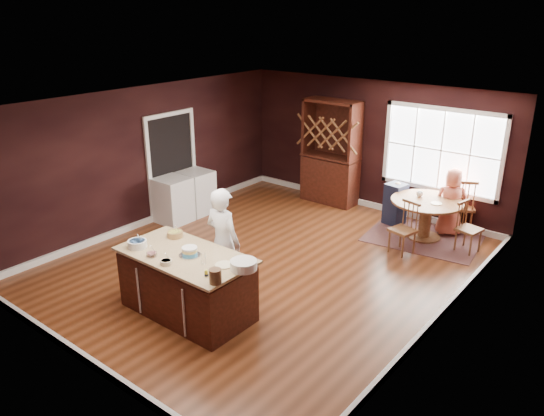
{
  "coord_description": "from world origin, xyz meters",
  "views": [
    {
      "loc": [
        5.1,
        -6.26,
        4.08
      ],
      "look_at": [
        0.15,
        -0.05,
        1.05
      ],
      "focal_mm": 35.0,
      "sensor_mm": 36.0,
      "label": 1
    }
  ],
  "objects_px": {
    "hutch": "(331,152)",
    "washer": "(173,200)",
    "chair_south": "(403,228)",
    "dryer": "(196,192)",
    "chair_east": "(470,227)",
    "seated_woman": "(451,202)",
    "kitchen_island": "(187,285)",
    "chair_north": "(461,204)",
    "toddler": "(399,184)",
    "layer_cake": "(190,251)",
    "high_chair": "(395,203)",
    "dining_table": "(426,211)",
    "baker": "(223,242)"
  },
  "relations": [
    {
      "from": "dining_table",
      "to": "hutch",
      "type": "bearing_deg",
      "value": 167.01
    },
    {
      "from": "hutch",
      "to": "washer",
      "type": "xyz_separation_m",
      "value": [
        -1.81,
        -2.94,
        -0.67
      ]
    },
    {
      "from": "washer",
      "to": "dryer",
      "type": "relative_size",
      "value": 1.01
    },
    {
      "from": "chair_north",
      "to": "dryer",
      "type": "bearing_deg",
      "value": -0.96
    },
    {
      "from": "chair_north",
      "to": "seated_woman",
      "type": "height_order",
      "value": "seated_woman"
    },
    {
      "from": "chair_east",
      "to": "dryer",
      "type": "relative_size",
      "value": 1.03
    },
    {
      "from": "chair_north",
      "to": "toddler",
      "type": "relative_size",
      "value": 4.19
    },
    {
      "from": "kitchen_island",
      "to": "washer",
      "type": "distance_m",
      "value": 3.51
    },
    {
      "from": "high_chair",
      "to": "seated_woman",
      "type": "bearing_deg",
      "value": 19.9
    },
    {
      "from": "chair_south",
      "to": "seated_woman",
      "type": "bearing_deg",
      "value": 89.95
    },
    {
      "from": "seated_woman",
      "to": "toddler",
      "type": "height_order",
      "value": "seated_woman"
    },
    {
      "from": "toddler",
      "to": "hutch",
      "type": "bearing_deg",
      "value": 172.7
    },
    {
      "from": "chair_south",
      "to": "dryer",
      "type": "height_order",
      "value": "chair_south"
    },
    {
      "from": "kitchen_island",
      "to": "washer",
      "type": "xyz_separation_m",
      "value": [
        -2.75,
        2.18,
        0.02
      ]
    },
    {
      "from": "dryer",
      "to": "chair_north",
      "type": "bearing_deg",
      "value": 27.78
    },
    {
      "from": "chair_south",
      "to": "chair_north",
      "type": "distance_m",
      "value": 1.65
    },
    {
      "from": "hutch",
      "to": "seated_woman",
      "type": "bearing_deg",
      "value": -2.16
    },
    {
      "from": "dining_table",
      "to": "layer_cake",
      "type": "height_order",
      "value": "layer_cake"
    },
    {
      "from": "dining_table",
      "to": "chair_north",
      "type": "height_order",
      "value": "chair_north"
    },
    {
      "from": "chair_south",
      "to": "washer",
      "type": "distance_m",
      "value": 4.5
    },
    {
      "from": "chair_east",
      "to": "chair_south",
      "type": "relative_size",
      "value": 0.97
    },
    {
      "from": "hutch",
      "to": "washer",
      "type": "distance_m",
      "value": 3.52
    },
    {
      "from": "dining_table",
      "to": "high_chair",
      "type": "distance_m",
      "value": 0.82
    },
    {
      "from": "baker",
      "to": "dining_table",
      "type": "bearing_deg",
      "value": -111.67
    },
    {
      "from": "chair_south",
      "to": "toddler",
      "type": "bearing_deg",
      "value": 134.08
    },
    {
      "from": "chair_south",
      "to": "hutch",
      "type": "relative_size",
      "value": 0.42
    },
    {
      "from": "hutch",
      "to": "washer",
      "type": "height_order",
      "value": "hutch"
    },
    {
      "from": "chair_east",
      "to": "toddler",
      "type": "bearing_deg",
      "value": 86.99
    },
    {
      "from": "high_chair",
      "to": "dryer",
      "type": "xyz_separation_m",
      "value": [
        -3.53,
        -2.02,
        0.01
      ]
    },
    {
      "from": "kitchen_island",
      "to": "seated_woman",
      "type": "xyz_separation_m",
      "value": [
        1.82,
        5.01,
        0.21
      ]
    },
    {
      "from": "baker",
      "to": "chair_east",
      "type": "height_order",
      "value": "baker"
    },
    {
      "from": "chair_east",
      "to": "high_chair",
      "type": "distance_m",
      "value": 1.64
    },
    {
      "from": "washer",
      "to": "dryer",
      "type": "height_order",
      "value": "washer"
    },
    {
      "from": "layer_cake",
      "to": "dryer",
      "type": "bearing_deg",
      "value": 135.27
    },
    {
      "from": "kitchen_island",
      "to": "washer",
      "type": "height_order",
      "value": "kitchen_island"
    },
    {
      "from": "chair_east",
      "to": "seated_woman",
      "type": "distance_m",
      "value": 0.8
    },
    {
      "from": "kitchen_island",
      "to": "hutch",
      "type": "distance_m",
      "value": 5.25
    },
    {
      "from": "kitchen_island",
      "to": "dryer",
      "type": "height_order",
      "value": "kitchen_island"
    },
    {
      "from": "baker",
      "to": "high_chair",
      "type": "relative_size",
      "value": 1.93
    },
    {
      "from": "high_chair",
      "to": "toddler",
      "type": "height_order",
      "value": "toddler"
    },
    {
      "from": "chair_east",
      "to": "hutch",
      "type": "xyz_separation_m",
      "value": [
        -3.31,
        0.64,
        0.67
      ]
    },
    {
      "from": "layer_cake",
      "to": "high_chair",
      "type": "height_order",
      "value": "layer_cake"
    },
    {
      "from": "chair_east",
      "to": "chair_north",
      "type": "distance_m",
      "value": 0.93
    },
    {
      "from": "dining_table",
      "to": "hutch",
      "type": "relative_size",
      "value": 0.58
    },
    {
      "from": "chair_south",
      "to": "washer",
      "type": "height_order",
      "value": "chair_south"
    },
    {
      "from": "chair_north",
      "to": "toddler",
      "type": "xyz_separation_m",
      "value": [
        -1.14,
        -0.39,
        0.27
      ]
    },
    {
      "from": "layer_cake",
      "to": "washer",
      "type": "bearing_deg",
      "value": 142.6
    },
    {
      "from": "dryer",
      "to": "layer_cake",
      "type": "bearing_deg",
      "value": -44.73
    },
    {
      "from": "chair_east",
      "to": "seated_woman",
      "type": "height_order",
      "value": "seated_woman"
    },
    {
      "from": "chair_east",
      "to": "hutch",
      "type": "bearing_deg",
      "value": 90.86
    }
  ]
}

